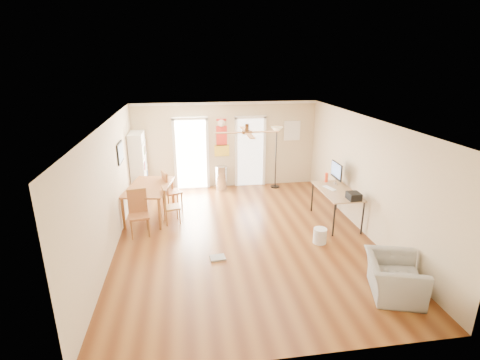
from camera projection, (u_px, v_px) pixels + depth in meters
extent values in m
plane|color=brown|center=(244.00, 237.00, 8.10)|extent=(7.00, 7.00, 0.00)
cube|color=red|center=(222.00, 137.00, 10.86)|extent=(0.46, 0.03, 1.10)
cube|color=white|center=(292.00, 131.00, 11.11)|extent=(0.50, 0.04, 0.60)
cube|color=black|center=(120.00, 153.00, 8.49)|extent=(0.04, 0.66, 0.48)
cylinder|color=silver|center=(221.00, 178.00, 10.96)|extent=(0.38, 0.38, 0.73)
cube|color=white|center=(329.00, 188.00, 8.76)|extent=(0.24, 0.40, 0.01)
cube|color=black|center=(354.00, 196.00, 8.04)|extent=(0.27, 0.31, 0.16)
cylinder|color=red|center=(326.00, 177.00, 9.18)|extent=(0.08, 0.08, 0.24)
cylinder|color=silver|center=(320.00, 236.00, 7.80)|extent=(0.30, 0.30, 0.33)
cube|color=gray|center=(218.00, 258.00, 7.21)|extent=(0.32, 0.26, 0.04)
imported|color=gray|center=(394.00, 277.00, 6.05)|extent=(1.13, 1.21, 0.65)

